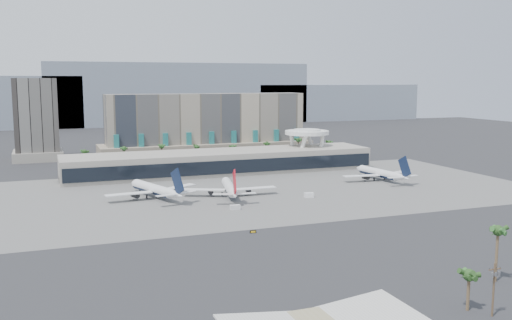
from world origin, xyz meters
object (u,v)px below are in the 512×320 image
object	(u,v)px
airliner_right	(380,173)
service_vehicle_a	(235,207)
airliner_left	(155,189)
airliner_centre	(230,188)
utility_pole	(494,285)
service_vehicle_b	(309,195)
taxiway_sign	(253,232)

from	to	relation	value
airliner_right	service_vehicle_a	distance (m)	97.93
airliner_left	airliner_centre	xyz separation A→B (m)	(31.65, -7.84, -0.14)
airliner_right	service_vehicle_a	size ratio (longest dim) A/B	10.82
utility_pole	service_vehicle_b	xyz separation A→B (m)	(18.01, 128.13, -6.11)
service_vehicle_b	taxiway_sign	bearing A→B (deg)	-122.02
utility_pole	airliner_right	size ratio (longest dim) A/B	0.28
utility_pole	airliner_right	xyz separation A→B (m)	(70.92, 154.05, -3.41)
airliner_centre	taxiway_sign	distance (m)	61.98
utility_pole	taxiway_sign	distance (m)	85.94
service_vehicle_a	service_vehicle_b	xyz separation A→B (m)	(37.70, 11.15, 0.06)
airliner_centre	airliner_right	world-z (taller)	airliner_centre
utility_pole	service_vehicle_b	size ratio (longest dim) A/B	3.00
utility_pole	taxiway_sign	xyz separation A→B (m)	(-25.10, 81.92, -6.65)
utility_pole	airliner_centre	distance (m)	143.42
utility_pole	service_vehicle_a	world-z (taller)	utility_pole
airliner_centre	taxiway_sign	xyz separation A→B (m)	(-11.54, -60.81, -3.30)
airliner_centre	airliner_right	size ratio (longest dim) A/B	1.01
utility_pole	airliner_left	size ratio (longest dim) A/B	0.28
taxiway_sign	airliner_centre	bearing A→B (deg)	83.96
utility_pole	service_vehicle_b	distance (m)	129.54
airliner_right	taxiway_sign	world-z (taller)	airliner_right
airliner_right	taxiway_sign	distance (m)	120.14
service_vehicle_a	taxiway_sign	world-z (taller)	service_vehicle_a
airliner_right	taxiway_sign	xyz separation A→B (m)	(-96.02, -72.13, -3.24)
taxiway_sign	airliner_left	bearing A→B (deg)	111.04
utility_pole	service_vehicle_b	bearing A→B (deg)	82.00
airliner_centre	service_vehicle_b	xyz separation A→B (m)	(31.58, -14.60, -2.76)
utility_pole	airliner_left	xyz separation A→B (m)	(-45.22, 150.57, -3.21)
airliner_left	service_vehicle_b	distance (m)	67.16
airliner_left	airliner_centre	world-z (taller)	airliner_left
airliner_centre	service_vehicle_b	distance (m)	34.90
service_vehicle_b	airliner_left	bearing A→B (deg)	171.46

